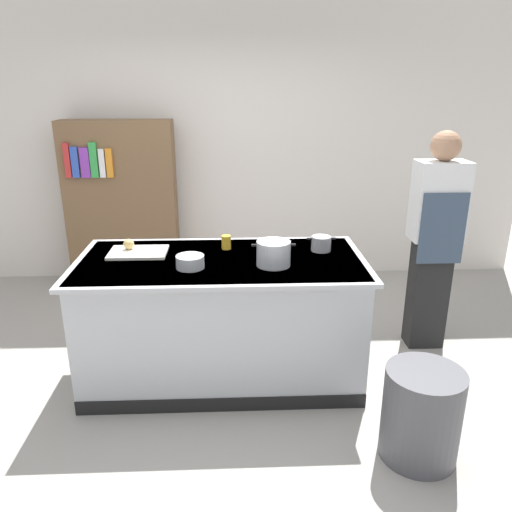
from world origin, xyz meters
The scene contains 12 objects.
ground_plane centered at (0.00, 0.00, 0.00)m, with size 10.00×10.00×0.00m, color #9E9991.
back_wall centered at (0.00, 2.10, 1.50)m, with size 6.40×0.12×3.00m, color silver.
counter_island centered at (0.00, 0.00, 0.47)m, with size 1.98×0.98×0.90m.
cutting_board centered at (-0.58, 0.14, 0.91)m, with size 0.40×0.28×0.02m, color silver.
onion centered at (-0.66, 0.19, 0.96)m, with size 0.08×0.08×0.08m, color tan.
stock_pot centered at (0.35, -0.13, 0.98)m, with size 0.29×0.22×0.17m.
sauce_pan centered at (0.72, 0.16, 0.95)m, with size 0.21×0.14×0.11m.
mixing_bowl centered at (-0.19, -0.15, 0.94)m, with size 0.19×0.19×0.08m, color #B7BABF.
juice_cup centered at (0.03, 0.22, 0.95)m, with size 0.07×0.07×0.10m, color yellow.
trash_bin centered at (1.14, -0.90, 0.27)m, with size 0.44×0.44×0.55m, color #4C4C51.
person_chef centered at (1.63, 0.38, 0.91)m, with size 0.38×0.25×1.72m.
bookshelf centered at (-1.05, 1.80, 0.85)m, with size 1.10×0.31×1.70m.
Camera 1 is at (0.10, -3.21, 2.05)m, focal length 34.97 mm.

